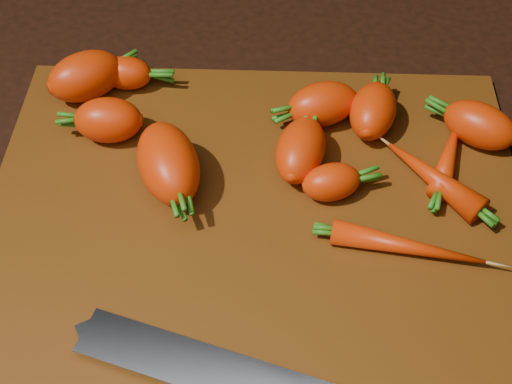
{
  "coord_description": "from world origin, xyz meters",
  "views": [
    {
      "loc": [
        0.01,
        -0.41,
        0.53
      ],
      "look_at": [
        0.0,
        0.01,
        0.03
      ],
      "focal_mm": 50.0,
      "sensor_mm": 36.0,
      "label": 1
    }
  ],
  "objects": [
    {
      "name": "carrot_9",
      "position": [
        0.16,
        0.04,
        0.03
      ],
      "size": [
        0.09,
        0.1,
        0.03
      ],
      "primitive_type": "ellipsoid",
      "rotation": [
        0.0,
        0.0,
        2.31
      ],
      "color": "red",
      "rests_on": "cutting_board"
    },
    {
      "name": "carrot_6",
      "position": [
        0.22,
        0.1,
        0.03
      ],
      "size": [
        0.09,
        0.08,
        0.04
      ],
      "primitive_type": "ellipsoid",
      "rotation": [
        0.0,
        0.0,
        2.56
      ],
      "color": "red",
      "rests_on": "cutting_board"
    },
    {
      "name": "carrot_4",
      "position": [
        0.06,
        0.12,
        0.03
      ],
      "size": [
        0.08,
        0.07,
        0.05
      ],
      "primitive_type": "ellipsoid",
      "rotation": [
        0.0,
        0.0,
        3.49
      ],
      "color": "red",
      "rests_on": "cutting_board"
    },
    {
      "name": "ground",
      "position": [
        0.0,
        0.0,
        -0.01
      ],
      "size": [
        2.0,
        2.0,
        0.01
      ],
      "primitive_type": "cube",
      "color": "black"
    },
    {
      "name": "cutting_board",
      "position": [
        0.0,
        0.0,
        0.01
      ],
      "size": [
        0.5,
        0.4,
        0.01
      ],
      "primitive_type": "cube",
      "color": "#6E3609",
      "rests_on": "ground"
    },
    {
      "name": "carrot_3",
      "position": [
        0.04,
        0.06,
        0.04
      ],
      "size": [
        0.06,
        0.09,
        0.05
      ],
      "primitive_type": "ellipsoid",
      "rotation": [
        0.0,
        0.0,
        1.34
      ],
      "color": "red",
      "rests_on": "cutting_board"
    },
    {
      "name": "knife",
      "position": [
        -0.0,
        -0.17,
        0.02
      ],
      "size": [
        0.36,
        0.14,
        0.02
      ],
      "rotation": [
        0.0,
        0.0,
        -0.3
      ],
      "color": "gray",
      "rests_on": "cutting_board"
    },
    {
      "name": "carrot_7",
      "position": [
        0.18,
        0.07,
        0.02
      ],
      "size": [
        0.06,
        0.11,
        0.02
      ],
      "primitive_type": "ellipsoid",
      "rotation": [
        0.0,
        0.0,
        1.25
      ],
      "color": "red",
      "rests_on": "cutting_board"
    },
    {
      "name": "carrot_10",
      "position": [
        0.11,
        0.12,
        0.03
      ],
      "size": [
        0.06,
        0.08,
        0.05
      ],
      "primitive_type": "ellipsoid",
      "rotation": [
        0.0,
        0.0,
        1.32
      ],
      "color": "red",
      "rests_on": "cutting_board"
    },
    {
      "name": "carrot_11",
      "position": [
        0.07,
        0.02,
        0.03
      ],
      "size": [
        0.06,
        0.05,
        0.04
      ],
      "primitive_type": "ellipsoid",
      "rotation": [
        0.0,
        0.0,
        0.28
      ],
      "color": "red",
      "rests_on": "cutting_board"
    },
    {
      "name": "carrot_2",
      "position": [
        -0.08,
        0.03,
        0.04
      ],
      "size": [
        0.09,
        0.11,
        0.06
      ],
      "primitive_type": "ellipsoid",
      "rotation": [
        0.0,
        0.0,
        -1.22
      ],
      "color": "red",
      "rests_on": "cutting_board"
    },
    {
      "name": "carrot_0",
      "position": [
        -0.18,
        0.15,
        0.04
      ],
      "size": [
        0.09,
        0.09,
        0.05
      ],
      "primitive_type": "ellipsoid",
      "rotation": [
        0.0,
        0.0,
        0.56
      ],
      "color": "red",
      "rests_on": "cutting_board"
    },
    {
      "name": "carrot_8",
      "position": [
        0.13,
        -0.04,
        0.02
      ],
      "size": [
        0.13,
        0.05,
        0.02
      ],
      "primitive_type": "ellipsoid",
      "rotation": [
        0.0,
        0.0,
        -0.21
      ],
      "color": "red",
      "rests_on": "cutting_board"
    },
    {
      "name": "carrot_1",
      "position": [
        -0.15,
        0.09,
        0.03
      ],
      "size": [
        0.07,
        0.05,
        0.05
      ],
      "primitive_type": "ellipsoid",
      "rotation": [
        0.0,
        0.0,
        3.17
      ],
      "color": "red",
      "rests_on": "cutting_board"
    },
    {
      "name": "carrot_5",
      "position": [
        -0.14,
        0.17,
        0.03
      ],
      "size": [
        0.06,
        0.04,
        0.04
      ],
      "primitive_type": "ellipsoid",
      "rotation": [
        0.0,
        0.0,
        -0.06
      ],
      "color": "red",
      "rests_on": "cutting_board"
    }
  ]
}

